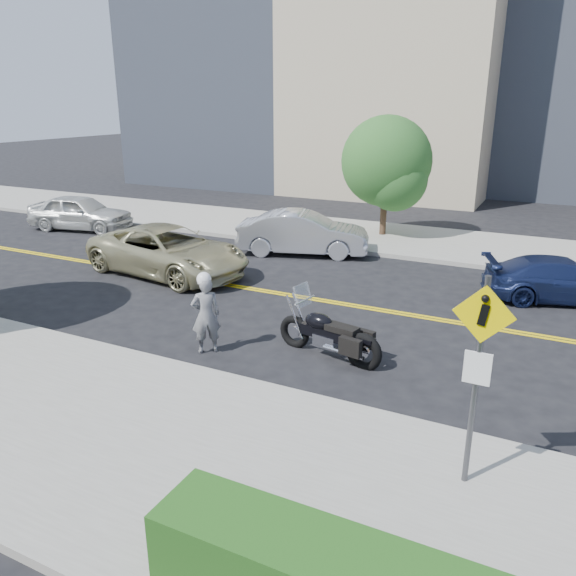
# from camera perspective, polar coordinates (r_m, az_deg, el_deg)

# --- Properties ---
(ground_plane) EXTENTS (120.00, 120.00, 0.00)m
(ground_plane) POSITION_cam_1_polar(r_m,az_deg,el_deg) (15.10, 5.73, -1.65)
(ground_plane) COLOR black
(ground_plane) RESTS_ON ground
(sidewalk_near) EXTENTS (60.00, 5.00, 0.15)m
(sidewalk_near) POSITION_cam_1_polar(r_m,az_deg,el_deg) (9.17, -11.94, -15.88)
(sidewalk_near) COLOR #9E9B91
(sidewalk_near) RESTS_ON ground_plane
(sidewalk_far) EXTENTS (60.00, 5.00, 0.15)m
(sidewalk_far) POSITION_cam_1_polar(r_m,az_deg,el_deg) (21.98, 12.76, 4.66)
(sidewalk_far) COLOR #9E9B91
(sidewalk_far) RESTS_ON ground_plane
(pedestrian_sign) EXTENTS (0.78, 0.08, 3.00)m
(pedestrian_sign) POSITION_cam_1_polar(r_m,az_deg,el_deg) (7.74, 18.74, -7.27)
(pedestrian_sign) COLOR #4C4C51
(pedestrian_sign) RESTS_ON sidewalk_near
(motorcyclist) EXTENTS (0.73, 0.72, 1.81)m
(motorcyclist) POSITION_cam_1_polar(r_m,az_deg,el_deg) (12.05, -8.37, -2.53)
(motorcyclist) COLOR #9A9B9E
(motorcyclist) RESTS_ON ground
(motorcycle) EXTENTS (2.52, 1.17, 1.48)m
(motorcycle) POSITION_cam_1_polar(r_m,az_deg,el_deg) (11.80, 4.21, -3.70)
(motorcycle) COLOR black
(motorcycle) RESTS_ON ground
(suv) EXTENTS (5.65, 3.18, 1.49)m
(suv) POSITION_cam_1_polar(r_m,az_deg,el_deg) (17.83, -12.09, 3.71)
(suv) COLOR #BDB78A
(suv) RESTS_ON ground
(parked_car_white) EXTENTS (4.56, 2.59, 1.46)m
(parked_car_white) POSITION_cam_1_polar(r_m,az_deg,el_deg) (25.15, -20.36, 7.22)
(parked_car_white) COLOR silver
(parked_car_white) RESTS_ON ground
(parked_car_silver) EXTENTS (4.82, 2.86, 1.50)m
(parked_car_silver) POSITION_cam_1_polar(r_m,az_deg,el_deg) (19.78, 1.55, 5.60)
(parked_car_silver) COLOR #B9BBC2
(parked_car_silver) RESTS_ON ground
(parked_car_blue) EXTENTS (4.38, 2.90, 1.18)m
(parked_car_blue) POSITION_cam_1_polar(r_m,az_deg,el_deg) (16.84, 26.04, 0.76)
(parked_car_blue) COLOR navy
(parked_car_blue) RESTS_ON ground
(tree_far_a) EXTENTS (3.43, 3.43, 4.69)m
(tree_far_a) POSITION_cam_1_polar(r_m,az_deg,el_deg) (22.13, 9.95, 12.54)
(tree_far_a) COLOR #382619
(tree_far_a) RESTS_ON ground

